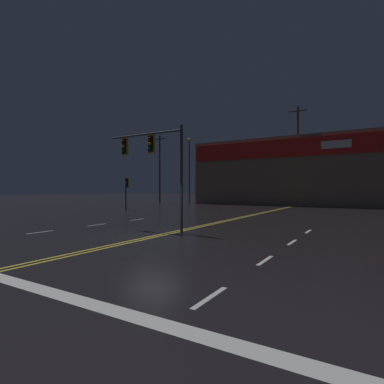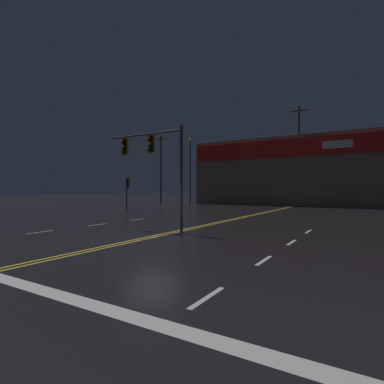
{
  "view_description": "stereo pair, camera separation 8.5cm",
  "coord_description": "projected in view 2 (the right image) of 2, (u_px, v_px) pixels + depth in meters",
  "views": [
    {
      "loc": [
        8.47,
        -10.67,
        2.16
      ],
      "look_at": [
        0.0,
        3.43,
        2.0
      ],
      "focal_mm": 28.0,
      "sensor_mm": 36.0,
      "label": 1
    },
    {
      "loc": [
        8.54,
        -10.63,
        2.16
      ],
      "look_at": [
        0.0,
        3.43,
        2.0
      ],
      "focal_mm": 28.0,
      "sensor_mm": 36.0,
      "label": 2
    }
  ],
  "objects": [
    {
      "name": "traffic_signal_median",
      "position": [
        150.0,
        153.0,
        15.75
      ],
      "size": [
        4.76,
        0.36,
        5.33
      ],
      "color": "#38383D",
      "rests_on": "ground"
    },
    {
      "name": "traffic_signal_corner_northwest",
      "position": [
        127.0,
        187.0,
        30.22
      ],
      "size": [
        0.42,
        0.36,
        3.29
      ],
      "color": "#38383D",
      "rests_on": "ground"
    },
    {
      "name": "building_backdrop",
      "position": [
        302.0,
        172.0,
        41.59
      ],
      "size": [
        28.18,
        10.23,
        8.93
      ],
      "color": "#7A6651",
      "rests_on": "ground"
    },
    {
      "name": "ground_plane",
      "position": [
        153.0,
        237.0,
        13.54
      ],
      "size": [
        200.0,
        200.0,
        0.0
      ],
      "primitive_type": "plane",
      "color": "black"
    },
    {
      "name": "road_markings",
      "position": [
        154.0,
        245.0,
        11.61
      ],
      "size": [
        16.99,
        60.0,
        0.01
      ],
      "color": "gold",
      "rests_on": "ground"
    },
    {
      "name": "streetlight_far_left",
      "position": [
        190.0,
        162.0,
        43.43
      ],
      "size": [
        0.56,
        0.56,
        9.56
      ],
      "color": "#59595E",
      "rests_on": "ground"
    },
    {
      "name": "utility_pole_row",
      "position": [
        304.0,
        157.0,
        36.98
      ],
      "size": [
        45.09,
        0.26,
        12.52
      ],
      "color": "#4C3828",
      "rests_on": "ground"
    }
  ]
}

